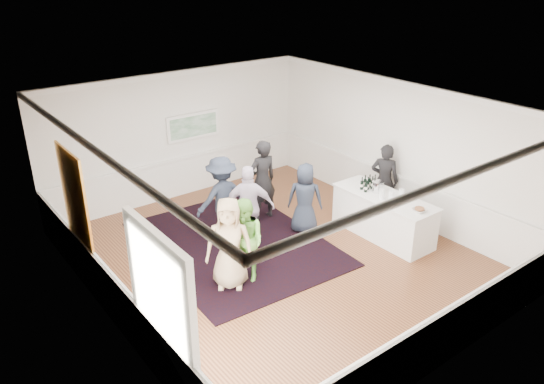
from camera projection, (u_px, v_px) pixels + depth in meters
floor at (277, 257)px, 10.91m from camera, size 8.00×8.00×0.00m
ceiling at (278, 105)px, 9.61m from camera, size 7.00×8.00×0.02m
wall_left at (102, 240)px, 8.32m from camera, size 0.02×8.00×3.20m
wall_right at (397, 149)px, 12.20m from camera, size 0.02×8.00×3.20m
wall_back at (178, 135)px, 13.16m from camera, size 7.00×0.02×3.20m
wall_front at (454, 277)px, 7.36m from camera, size 7.00×0.02×3.20m
wainscoting at (277, 236)px, 10.71m from camera, size 7.00×8.00×1.00m
mirror at (75, 200)px, 9.21m from camera, size 0.05×1.25×1.85m
doorway at (161, 306)px, 7.05m from camera, size 0.10×1.78×2.56m
landscape_painting at (193, 126)px, 13.27m from camera, size 1.44×0.06×0.66m
area_rug at (235, 243)px, 11.42m from camera, size 3.65×4.65×0.02m
serving_table at (383, 216)px, 11.58m from camera, size 0.90×2.37×0.96m
bartender at (384, 180)px, 12.35m from camera, size 0.70×0.77×1.78m
guest_tan at (229, 244)px, 9.63m from camera, size 1.04×0.98×1.79m
guest_green at (245, 241)px, 9.89m from camera, size 0.76×0.90×1.64m
guest_lilac at (249, 207)px, 11.02m from camera, size 1.11×0.99×1.80m
guest_dark_a at (222, 197)px, 11.44m from camera, size 1.22×0.75×1.83m
guest_dark_b at (262, 180)px, 12.17m from camera, size 0.74×0.52×1.92m
guest_navy at (305, 198)px, 11.65m from camera, size 0.91×0.91×1.60m
wine_bottles at (369, 182)px, 11.68m from camera, size 0.43×0.27×0.31m
juice_pitchers at (391, 194)px, 11.17m from camera, size 0.44×0.37×0.24m
ice_bucket at (378, 187)px, 11.54m from camera, size 0.26×0.26×0.25m
nut_bowl at (419, 210)px, 10.69m from camera, size 0.28×0.28×0.08m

